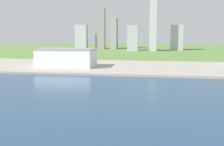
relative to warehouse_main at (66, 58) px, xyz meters
The scene contains 5 objects.
ground_plane 192.20m from the warehouse_main, 65.43° to the right, with size 2400.00×2400.00×0.00m, color #5E843E.
water_bay 247.92m from the warehouse_main, 71.22° to the right, with size 840.00×360.00×0.15m, color navy.
industrial_pier 82.18m from the warehouse_main, 11.10° to the left, with size 840.00×140.00×2.50m, color #A9A195.
warehouse_main is the anchor object (origin of this frame).
distant_skyline 354.03m from the warehouse_main, 83.71° to the left, with size 247.72×75.74×109.14m.
Camera 1 is at (42.99, 91.70, 50.81)m, focal length 51.75 mm.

